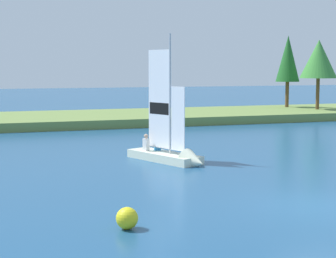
{
  "coord_description": "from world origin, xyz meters",
  "views": [
    {
      "loc": [
        -9.83,
        -14.56,
        4.31
      ],
      "look_at": [
        -0.94,
        11.87,
        1.2
      ],
      "focal_mm": 59.8,
      "sensor_mm": 36.0,
      "label": 1
    }
  ],
  "objects_px": {
    "shoreline_tree_midright": "(319,59)",
    "sailboat": "(174,153)",
    "channel_buoy": "(127,218)",
    "shoreline_tree_centre": "(288,59)"
  },
  "relations": [
    {
      "from": "shoreline_tree_centre",
      "to": "channel_buoy",
      "type": "bearing_deg",
      "value": -126.7
    },
    {
      "from": "shoreline_tree_centre",
      "to": "channel_buoy",
      "type": "xyz_separation_m",
      "value": [
        -23.07,
        -30.95,
        -4.72
      ]
    },
    {
      "from": "sailboat",
      "to": "shoreline_tree_midright",
      "type": "bearing_deg",
      "value": 110.24
    },
    {
      "from": "shoreline_tree_centre",
      "to": "shoreline_tree_midright",
      "type": "height_order",
      "value": "shoreline_tree_centre"
    },
    {
      "from": "sailboat",
      "to": "shoreline_tree_centre",
      "type": "bearing_deg",
      "value": 116.59
    },
    {
      "from": "shoreline_tree_centre",
      "to": "shoreline_tree_midright",
      "type": "xyz_separation_m",
      "value": [
        1.06,
        -3.3,
        -0.05
      ]
    },
    {
      "from": "sailboat",
      "to": "channel_buoy",
      "type": "distance_m",
      "value": 10.51
    },
    {
      "from": "shoreline_tree_centre",
      "to": "sailboat",
      "type": "distance_m",
      "value": 28.71
    },
    {
      "from": "channel_buoy",
      "to": "shoreline_tree_midright",
      "type": "bearing_deg",
      "value": 48.89
    },
    {
      "from": "shoreline_tree_midright",
      "to": "sailboat",
      "type": "distance_m",
      "value": 27.07
    }
  ]
}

